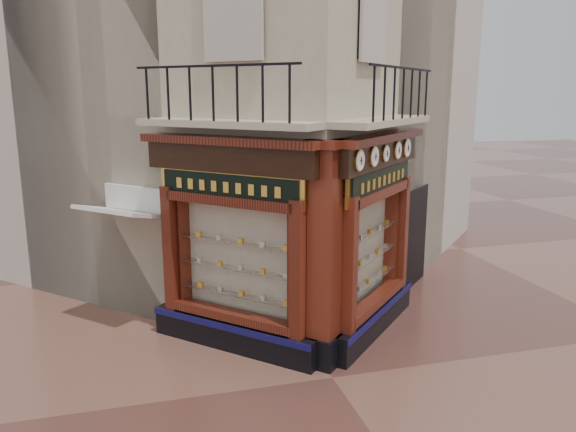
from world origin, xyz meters
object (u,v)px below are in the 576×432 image
object	(u,v)px
corner_pilaster	(324,259)
clock_d	(397,150)
signboard_left	(228,187)
clock_a	(359,160)
clock_b	(374,157)
awning	(127,326)
clock_e	(407,148)
signboard_right	(381,180)
clock_c	(386,153)

from	to	relation	value
corner_pilaster	clock_d	xyz separation A→B (m)	(1.94, 1.34, 1.67)
clock_d	signboard_left	distance (m)	3.46
clock_a	clock_d	xyz separation A→B (m)	(1.36, 1.36, 0.00)
corner_pilaster	clock_a	world-z (taller)	corner_pilaster
clock_b	awning	bearing A→B (deg)	108.35
corner_pilaster	awning	world-z (taller)	corner_pilaster
clock_e	awning	size ratio (longest dim) A/B	0.24
clock_e	signboard_right	xyz separation A→B (m)	(-0.88, -0.73, -0.52)
signboard_left	corner_pilaster	bearing A→B (deg)	-169.75
clock_d	signboard_left	bearing A→B (deg)	140.43
clock_d	clock_c	bearing A→B (deg)	-180.00
clock_c	signboard_left	xyz separation A→B (m)	(-2.93, 0.15, -0.52)
clock_b	corner_pilaster	bearing A→B (deg)	157.99
awning	clock_b	bearing A→B (deg)	-161.65
clock_c	clock_e	distance (m)	1.24
corner_pilaster	clock_c	bearing A→B (deg)	-14.55
clock_c	clock_e	size ratio (longest dim) A/B	0.80
corner_pilaster	clock_b	size ratio (longest dim) A/B	10.54
signboard_right	clock_c	bearing A→B (deg)	-133.64
clock_a	awning	distance (m)	5.99
clock_a	clock_b	bearing A→B (deg)	0.00
clock_e	signboard_right	world-z (taller)	clock_e
clock_e	signboard_right	distance (m)	1.26
corner_pilaster	clock_a	bearing A→B (deg)	-47.53
clock_a	signboard_right	world-z (taller)	clock_a
corner_pilaster	signboard_left	xyz separation A→B (m)	(-1.46, 1.01, 1.15)
corner_pilaster	signboard_left	size ratio (longest dim) A/B	1.80
awning	clock_e	bearing A→B (deg)	-144.15
clock_a	clock_c	distance (m)	1.25
signboard_right	corner_pilaster	bearing A→B (deg)	169.75
awning	signboard_left	distance (m)	4.00
clock_a	signboard_right	bearing A→B (deg)	4.65
awning	clock_c	bearing A→B (deg)	-155.43
clock_c	signboard_right	distance (m)	0.54
corner_pilaster	awning	bearing A→B (deg)	96.69
clock_a	clock_b	xyz separation A→B (m)	(0.47, 0.47, 0.00)
clock_a	clock_d	bearing A→B (deg)	0.00
clock_b	awning	world-z (taller)	clock_b
clock_a	clock_e	bearing A→B (deg)	0.00
corner_pilaster	clock_c	world-z (taller)	corner_pilaster
signboard_left	signboard_right	distance (m)	2.92
clock_c	signboard_right	size ratio (longest dim) A/B	0.14
corner_pilaster	awning	size ratio (longest dim) A/B	2.40
clock_c	clock_e	xyz separation A→B (m)	(0.88, 0.88, -0.00)
clock_b	clock_d	world-z (taller)	clock_b
corner_pilaster	clock_e	bearing A→B (deg)	-8.41
clock_d	signboard_right	world-z (taller)	clock_d
awning	signboard_left	xyz separation A→B (m)	(1.91, -1.65, 3.10)
corner_pilaster	clock_e	world-z (taller)	corner_pilaster
awning	signboard_left	world-z (taller)	signboard_left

